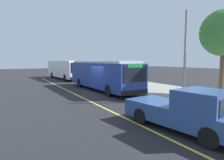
{
  "coord_description": "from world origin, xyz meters",
  "views": [
    {
      "loc": [
        16.48,
        -7.66,
        3.03
      ],
      "look_at": [
        0.85,
        0.85,
        1.24
      ],
      "focal_mm": 31.84,
      "sensor_mm": 36.0,
      "label": 1
    }
  ],
  "objects_px": {
    "pickup_truck": "(188,112)",
    "pedestrian_commuter": "(135,79)",
    "transit_bus_second": "(65,69)",
    "waiting_bench": "(132,81)",
    "transit_bus_main": "(102,74)",
    "route_sign_post": "(131,71)"
  },
  "relations": [
    {
      "from": "route_sign_post",
      "to": "transit_bus_main",
      "type": "bearing_deg",
      "value": -119.55
    },
    {
      "from": "waiting_bench",
      "to": "pedestrian_commuter",
      "type": "relative_size",
      "value": 0.95
    },
    {
      "from": "transit_bus_second",
      "to": "pedestrian_commuter",
      "type": "relative_size",
      "value": 6.41
    },
    {
      "from": "transit_bus_second",
      "to": "pickup_truck",
      "type": "bearing_deg",
      "value": -4.14
    },
    {
      "from": "transit_bus_second",
      "to": "route_sign_post",
      "type": "xyz_separation_m",
      "value": [
        15.03,
        2.55,
        0.34
      ]
    },
    {
      "from": "pedestrian_commuter",
      "to": "transit_bus_main",
      "type": "bearing_deg",
      "value": -120.9
    },
    {
      "from": "pickup_truck",
      "to": "pedestrian_commuter",
      "type": "xyz_separation_m",
      "value": [
        -10.56,
        4.76,
        0.26
      ]
    },
    {
      "from": "transit_bus_main",
      "to": "transit_bus_second",
      "type": "relative_size",
      "value": 1.02
    },
    {
      "from": "transit_bus_main",
      "to": "waiting_bench",
      "type": "bearing_deg",
      "value": 106.48
    },
    {
      "from": "transit_bus_main",
      "to": "transit_bus_second",
      "type": "distance_m",
      "value": 13.61
    },
    {
      "from": "transit_bus_second",
      "to": "waiting_bench",
      "type": "height_order",
      "value": "transit_bus_second"
    },
    {
      "from": "pickup_truck",
      "to": "pedestrian_commuter",
      "type": "bearing_deg",
      "value": 155.74
    },
    {
      "from": "route_sign_post",
      "to": "pedestrian_commuter",
      "type": "bearing_deg",
      "value": 50.23
    },
    {
      "from": "transit_bus_second",
      "to": "pedestrian_commuter",
      "type": "distance_m",
      "value": 15.59
    },
    {
      "from": "pickup_truck",
      "to": "waiting_bench",
      "type": "xyz_separation_m",
      "value": [
        -13.58,
        6.39,
        -0.22
      ]
    },
    {
      "from": "transit_bus_main",
      "to": "waiting_bench",
      "type": "xyz_separation_m",
      "value": [
        -1.33,
        4.48,
        -0.98
      ]
    },
    {
      "from": "pickup_truck",
      "to": "route_sign_post",
      "type": "xyz_separation_m",
      "value": [
        -10.84,
        4.42,
        1.1
      ]
    },
    {
      "from": "pickup_truck",
      "to": "pedestrian_commuter",
      "type": "distance_m",
      "value": 11.58
    },
    {
      "from": "transit_bus_main",
      "to": "pickup_truck",
      "type": "bearing_deg",
      "value": -8.86
    },
    {
      "from": "pickup_truck",
      "to": "pedestrian_commuter",
      "type": "height_order",
      "value": "pickup_truck"
    },
    {
      "from": "transit_bus_second",
      "to": "waiting_bench",
      "type": "bearing_deg",
      "value": 20.2
    },
    {
      "from": "pedestrian_commuter",
      "to": "transit_bus_second",
      "type": "bearing_deg",
      "value": -169.33
    }
  ]
}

